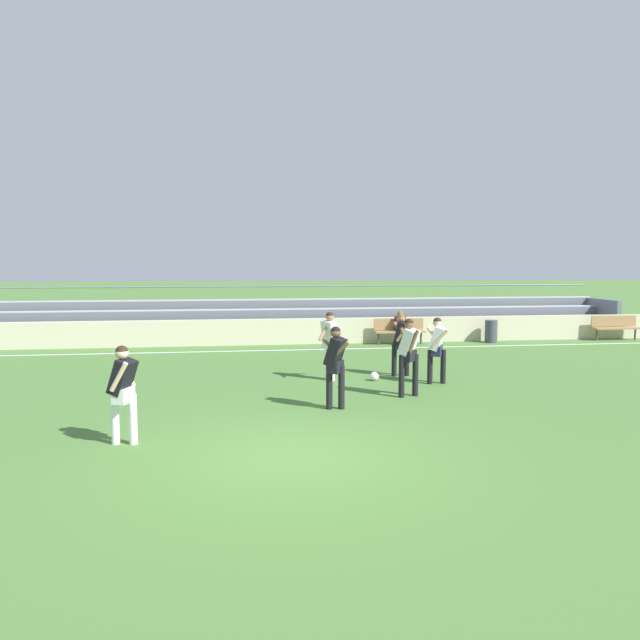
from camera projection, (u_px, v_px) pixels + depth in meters
name	position (u px, v px, depth m)	size (l,w,h in m)	color
ground_plane	(291.00, 456.00, 9.01)	(160.00, 160.00, 0.00)	#477033
field_line_sideline	(263.00, 350.00, 19.67)	(44.00, 0.12, 0.01)	white
sideline_wall	(261.00, 332.00, 20.99)	(48.00, 0.16, 0.91)	beige
bleacher_stand	(279.00, 316.00, 23.33)	(27.49, 2.70, 1.94)	#B2B2B7
bench_near_bin	(399.00, 329.00, 21.20)	(1.80, 0.40, 0.90)	#99754C
bench_far_right	(615.00, 325.00, 22.30)	(1.80, 0.40, 0.90)	#99754C
trash_bin	(491.00, 331.00, 21.58)	(0.44, 0.44, 0.82)	#3D424C
spectator_seated	(400.00, 325.00, 21.07)	(0.36, 0.42, 1.21)	#2D2D38
player_white_deep_cover	(437.00, 345.00, 14.27)	(0.52, 0.68, 1.61)	black
player_dark_dropping_back	(401.00, 339.00, 15.23)	(0.47, 0.64, 1.62)	black
player_dark_trailing_run	(335.00, 360.00, 11.81)	(0.53, 0.67, 1.67)	black
player_white_overlapping	(409.00, 350.00, 12.90)	(0.54, 0.64, 1.71)	black
player_white_challenging	(330.00, 339.00, 14.73)	(0.67, 0.50, 1.70)	white
player_dark_on_ball	(123.00, 386.00, 9.53)	(0.50, 0.59, 1.61)	white
soccer_ball	(374.00, 376.00, 14.71)	(0.22, 0.22, 0.22)	white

